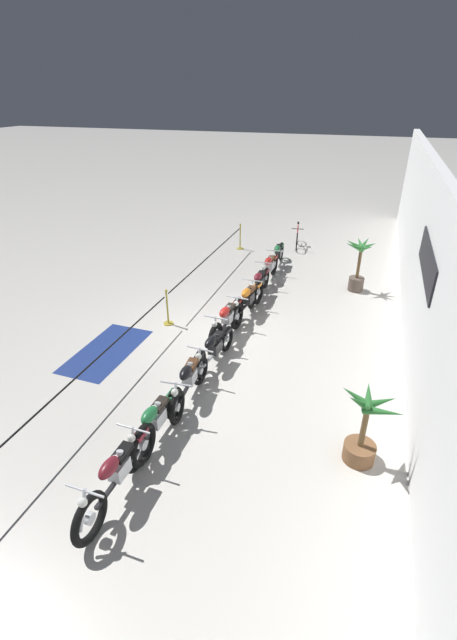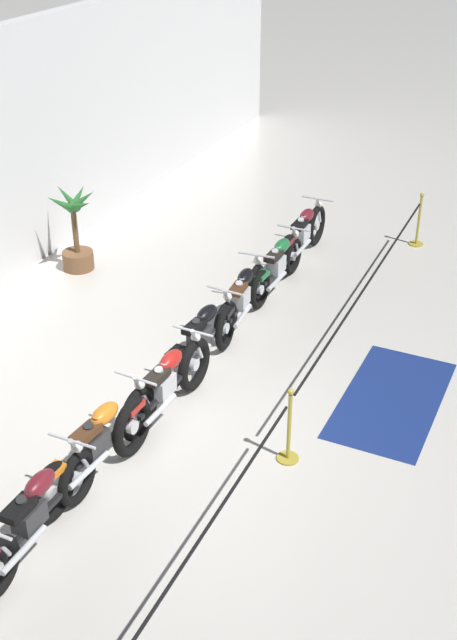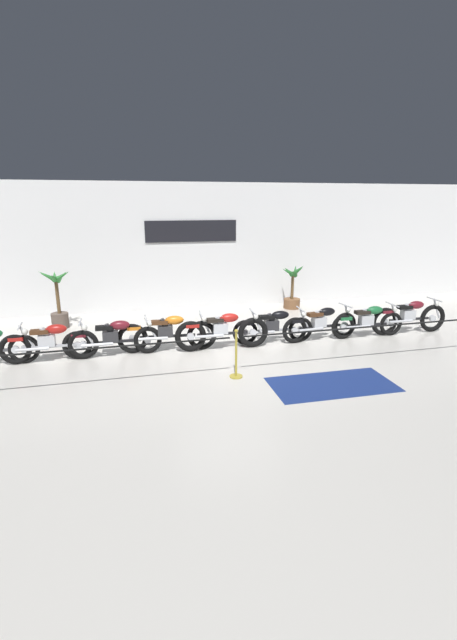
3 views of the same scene
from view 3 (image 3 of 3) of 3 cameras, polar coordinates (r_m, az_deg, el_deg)
The scene contains 15 objects.
ground_plane at distance 10.25m, azimuth 0.01°, elevation -4.92°, with size 120.00×120.00×0.00m, color silver.
back_wall at distance 14.70m, azimuth -4.99°, elevation 9.69°, with size 28.00×0.29×4.20m.
motorcycle_red_1 at distance 10.62m, azimuth -22.73°, elevation -2.81°, with size 2.17×0.62×0.93m.
motorcycle_maroon_2 at distance 10.51m, azimuth -15.11°, elevation -2.33°, with size 2.30×0.62×0.92m.
motorcycle_orange_3 at distance 10.57m, azimuth -8.09°, elevation -1.75°, with size 2.44×0.62×0.95m.
motorcycle_red_4 at distance 10.61m, azimuth -0.80°, elevation -1.50°, with size 2.37×0.62×0.97m.
motorcycle_black_5 at distance 11.15m, azimuth 6.04°, elevation -0.83°, with size 2.15×0.62×0.91m.
motorcycle_black_6 at distance 11.59m, azimuth 12.20°, elevation -0.46°, with size 2.21×0.62×0.93m.
motorcycle_green_7 at distance 12.18m, azimuth 18.11°, elevation -0.13°, with size 2.09×0.62×0.91m.
motorcycle_maroon_8 at distance 12.92m, azimuth 22.98°, elevation 0.39°, with size 2.31×0.62×0.97m.
potted_palm_left_of_row at distance 13.30m, azimuth -21.79°, elevation 2.49°, with size 0.95×0.95×1.74m.
potted_palm_right_of_row at distance 14.91m, azimuth 8.53°, elevation 4.06°, with size 0.85×1.04×1.55m.
stanchion_far_left at distance 8.61m, azimuth -7.98°, elevation -3.72°, with size 13.83×0.28×1.05m.
stanchion_mid_left at distance 8.99m, azimuth 1.02°, elevation -5.49°, with size 0.28×0.28×1.05m.
floor_banner at distance 9.01m, azimuth 13.66°, elevation -8.33°, with size 2.51×1.28×0.01m, color navy.
Camera 3 is at (-2.37, -9.31, 3.58)m, focal length 24.00 mm.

